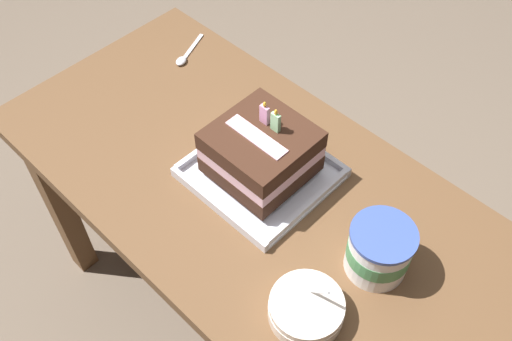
{
  "coord_description": "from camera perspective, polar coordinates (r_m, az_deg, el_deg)",
  "views": [
    {
      "loc": [
        0.53,
        -0.53,
        1.66
      ],
      "look_at": [
        -0.0,
        0.01,
        0.72
      ],
      "focal_mm": 39.96,
      "sensor_mm": 36.0,
      "label": 1
    }
  ],
  "objects": [
    {
      "name": "bowl_stack",
      "position": [
        1.05,
        5.05,
        -13.61
      ],
      "size": [
        0.14,
        0.14,
        0.1
      ],
      "color": "silver",
      "rests_on": "dining_table"
    },
    {
      "name": "serving_spoon_near_tray",
      "position": [
        1.52,
        -7.23,
        11.15
      ],
      "size": [
        0.07,
        0.14,
        0.01
      ],
      "color": "silver",
      "rests_on": "dining_table"
    },
    {
      "name": "birthday_cake",
      "position": [
        1.18,
        0.45,
        1.96
      ],
      "size": [
        0.19,
        0.19,
        0.17
      ],
      "color": "#3C2216",
      "rests_on": "foil_tray"
    },
    {
      "name": "ice_cream_tub",
      "position": [
        1.09,
        12.23,
        -7.77
      ],
      "size": [
        0.12,
        0.12,
        0.11
      ],
      "color": "white",
      "rests_on": "dining_table"
    },
    {
      "name": "dining_table",
      "position": [
        1.31,
        -0.4,
        -4.18
      ],
      "size": [
        1.2,
        0.6,
        0.69
      ],
      "color": "brown",
      "rests_on": "ground_plane"
    },
    {
      "name": "foil_tray",
      "position": [
        1.23,
        0.43,
        -0.27
      ],
      "size": [
        0.28,
        0.27,
        0.02
      ],
      "color": "silver",
      "rests_on": "dining_table"
    },
    {
      "name": "ground_plane",
      "position": [
        1.82,
        -0.3,
        -14.6
      ],
      "size": [
        8.0,
        8.0,
        0.0
      ],
      "primitive_type": "plane",
      "color": "#6B5B4C"
    }
  ]
}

